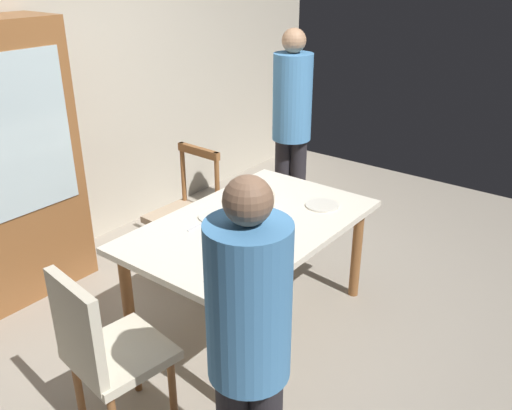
{
  "coord_description": "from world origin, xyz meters",
  "views": [
    {
      "loc": [
        -2.4,
        -1.89,
        2.24
      ],
      "look_at": [
        0.05,
        0.0,
        0.83
      ],
      "focal_mm": 38.53,
      "sensor_mm": 36.0,
      "label": 1
    }
  ],
  "objects_px": {
    "birthday_cake": "(258,201)",
    "chair_spindle_back": "(185,215)",
    "plate_far_side": "(216,216)",
    "person_celebrant": "(249,344)",
    "plate_near_celebrant": "(233,261)",
    "chair_upholstered": "(103,349)",
    "person_guest": "(292,121)",
    "dining_table": "(251,235)",
    "plate_near_guest": "(322,205)"
  },
  "relations": [
    {
      "from": "birthday_cake",
      "to": "person_celebrant",
      "type": "relative_size",
      "value": 0.18
    },
    {
      "from": "plate_far_side",
      "to": "person_celebrant",
      "type": "xyz_separation_m",
      "value": [
        -1.01,
        -1.06,
        0.16
      ]
    },
    {
      "from": "dining_table",
      "to": "plate_near_guest",
      "type": "bearing_deg",
      "value": -24.95
    },
    {
      "from": "chair_upholstered",
      "to": "birthday_cake",
      "type": "bearing_deg",
      "value": 4.95
    },
    {
      "from": "chair_upholstered",
      "to": "person_guest",
      "type": "height_order",
      "value": "person_guest"
    },
    {
      "from": "dining_table",
      "to": "chair_spindle_back",
      "type": "distance_m",
      "value": 0.87
    },
    {
      "from": "chair_spindle_back",
      "to": "birthday_cake",
      "type": "bearing_deg",
      "value": -93.74
    },
    {
      "from": "birthday_cake",
      "to": "chair_upholstered",
      "type": "xyz_separation_m",
      "value": [
        -1.37,
        -0.12,
        -0.26
      ]
    },
    {
      "from": "person_celebrant",
      "to": "plate_far_side",
      "type": "bearing_deg",
      "value": 46.59
    },
    {
      "from": "plate_far_side",
      "to": "plate_near_guest",
      "type": "relative_size",
      "value": 1.0
    },
    {
      "from": "birthday_cake",
      "to": "chair_spindle_back",
      "type": "height_order",
      "value": "chair_spindle_back"
    },
    {
      "from": "dining_table",
      "to": "chair_spindle_back",
      "type": "xyz_separation_m",
      "value": [
        0.23,
        0.81,
        -0.19
      ]
    },
    {
      "from": "birthday_cake",
      "to": "plate_far_side",
      "type": "bearing_deg",
      "value": 153.25
    },
    {
      "from": "plate_near_celebrant",
      "to": "chair_upholstered",
      "type": "height_order",
      "value": "chair_upholstered"
    },
    {
      "from": "chair_spindle_back",
      "to": "person_celebrant",
      "type": "relative_size",
      "value": 0.6
    },
    {
      "from": "person_celebrant",
      "to": "chair_upholstered",
      "type": "bearing_deg",
      "value": 96.73
    },
    {
      "from": "chair_upholstered",
      "to": "person_guest",
      "type": "relative_size",
      "value": 0.55
    },
    {
      "from": "plate_near_guest",
      "to": "person_guest",
      "type": "distance_m",
      "value": 1.16
    },
    {
      "from": "plate_near_celebrant",
      "to": "person_guest",
      "type": "relative_size",
      "value": 0.13
    },
    {
      "from": "dining_table",
      "to": "plate_near_celebrant",
      "type": "relative_size",
      "value": 7.22
    },
    {
      "from": "dining_table",
      "to": "person_celebrant",
      "type": "relative_size",
      "value": 1.0
    },
    {
      "from": "chair_upholstered",
      "to": "person_guest",
      "type": "distance_m",
      "value": 2.57
    },
    {
      "from": "birthday_cake",
      "to": "plate_near_guest",
      "type": "xyz_separation_m",
      "value": [
        0.29,
        -0.31,
        -0.05
      ]
    },
    {
      "from": "dining_table",
      "to": "birthday_cake",
      "type": "bearing_deg",
      "value": 26.16
    },
    {
      "from": "person_guest",
      "to": "plate_far_side",
      "type": "bearing_deg",
      "value": -165.46
    },
    {
      "from": "plate_near_celebrant",
      "to": "chair_spindle_back",
      "type": "bearing_deg",
      "value": 57.18
    },
    {
      "from": "birthday_cake",
      "to": "person_celebrant",
      "type": "distance_m",
      "value": 1.58
    },
    {
      "from": "birthday_cake",
      "to": "plate_far_side",
      "type": "distance_m",
      "value": 0.3
    },
    {
      "from": "plate_near_guest",
      "to": "chair_spindle_back",
      "type": "height_order",
      "value": "chair_spindle_back"
    },
    {
      "from": "dining_table",
      "to": "birthday_cake",
      "type": "distance_m",
      "value": 0.25
    },
    {
      "from": "dining_table",
      "to": "chair_spindle_back",
      "type": "bearing_deg",
      "value": 74.2
    },
    {
      "from": "dining_table",
      "to": "person_celebrant",
      "type": "height_order",
      "value": "person_celebrant"
    },
    {
      "from": "person_guest",
      "to": "dining_table",
      "type": "bearing_deg",
      "value": -155.81
    },
    {
      "from": "dining_table",
      "to": "plate_near_celebrant",
      "type": "height_order",
      "value": "plate_near_celebrant"
    },
    {
      "from": "birthday_cake",
      "to": "dining_table",
      "type": "bearing_deg",
      "value": -153.84
    },
    {
      "from": "birthday_cake",
      "to": "chair_upholstered",
      "type": "distance_m",
      "value": 1.39
    },
    {
      "from": "person_celebrant",
      "to": "person_guest",
      "type": "relative_size",
      "value": 0.91
    },
    {
      "from": "chair_upholstered",
      "to": "person_guest",
      "type": "xyz_separation_m",
      "value": [
        2.46,
        0.6,
        0.46
      ]
    },
    {
      "from": "dining_table",
      "to": "chair_spindle_back",
      "type": "relative_size",
      "value": 1.67
    },
    {
      "from": "plate_near_guest",
      "to": "chair_spindle_back",
      "type": "xyz_separation_m",
      "value": [
        -0.25,
        1.03,
        -0.28
      ]
    },
    {
      "from": "dining_table",
      "to": "plate_far_side",
      "type": "relative_size",
      "value": 7.22
    },
    {
      "from": "dining_table",
      "to": "person_guest",
      "type": "bearing_deg",
      "value": 24.19
    },
    {
      "from": "chair_upholstered",
      "to": "person_celebrant",
      "type": "distance_m",
      "value": 0.9
    },
    {
      "from": "plate_near_celebrant",
      "to": "person_celebrant",
      "type": "xyz_separation_m",
      "value": [
        -0.65,
        -0.62,
        0.16
      ]
    },
    {
      "from": "plate_near_celebrant",
      "to": "dining_table",
      "type": "bearing_deg",
      "value": 26.91
    },
    {
      "from": "birthday_cake",
      "to": "plate_far_side",
      "type": "relative_size",
      "value": 1.27
    },
    {
      "from": "plate_near_celebrant",
      "to": "plate_far_side",
      "type": "height_order",
      "value": "same"
    },
    {
      "from": "birthday_cake",
      "to": "plate_near_guest",
      "type": "relative_size",
      "value": 1.27
    },
    {
      "from": "plate_near_guest",
      "to": "person_guest",
      "type": "height_order",
      "value": "person_guest"
    },
    {
      "from": "dining_table",
      "to": "chair_upholstered",
      "type": "height_order",
      "value": "chair_upholstered"
    }
  ]
}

